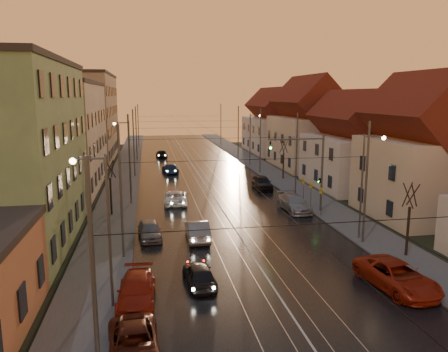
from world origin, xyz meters
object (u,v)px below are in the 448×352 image
traffic_light_mast (312,164)px  parked_left_3 (150,230)px  parked_right_0 (397,276)px  driving_car_4 (162,154)px  driving_car_0 (199,275)px  driving_car_1 (197,230)px  driving_car_2 (176,197)px  driving_car_3 (170,168)px  parked_right_2 (262,182)px  street_lamp_3 (252,134)px  street_lamp_1 (366,176)px  street_lamp_0 (102,217)px  street_lamp_2 (127,149)px  parked_left_2 (137,291)px  parked_left_1 (134,345)px  parked_right_1 (294,203)px

traffic_light_mast → parked_left_3: size_ratio=1.79×
parked_right_0 → driving_car_4: bearing=94.4°
traffic_light_mast → driving_car_0: (-12.09, -14.06, -3.94)m
driving_car_4 → parked_left_3: 44.23m
driving_car_1 → driving_car_2: driving_car_1 is taller
traffic_light_mast → driving_car_4: traffic_light_mast is taller
driving_car_0 → driving_car_3: 37.34m
parked_right_2 → street_lamp_3: bearing=82.2°
parked_right_2 → street_lamp_1: bearing=-79.4°
street_lamp_0 → street_lamp_2: bearing=90.0°
street_lamp_0 → parked_left_3: 11.92m
parked_left_2 → driving_car_4: bearing=89.3°
street_lamp_2 → driving_car_2: street_lamp_2 is taller
parked_right_0 → parked_right_2: parked_right_2 is taller
driving_car_1 → parked_left_3: bearing=-12.9°
driving_car_0 → street_lamp_2: bearing=-83.3°
parked_left_1 → parked_left_3: size_ratio=1.14×
traffic_light_mast → parked_left_2: 22.38m
driving_car_0 → driving_car_2: (-0.07, 19.46, 0.02)m
parked_right_2 → parked_right_0: bearing=-86.9°
street_lamp_1 → parked_left_2: bearing=-155.6°
street_lamp_2 → driving_car_0: bearing=-79.1°
traffic_light_mast → parked_right_0: size_ratio=1.30×
parked_right_2 → driving_car_4: bearing=112.5°
parked_left_1 → parked_right_1: bearing=52.6°
street_lamp_3 → driving_car_0: street_lamp_3 is taller
parked_left_2 → traffic_light_mast: bearing=47.5°
street_lamp_0 → parked_right_1: 23.43m
street_lamp_0 → street_lamp_1: bearing=23.7°
parked_right_2 → parked_left_3: bearing=-127.6°
driving_car_2 → street_lamp_1: bearing=139.0°
driving_car_1 → driving_car_4: 45.04m
street_lamp_2 → parked_left_2: street_lamp_2 is taller
street_lamp_0 → driving_car_1: 12.35m
street_lamp_1 → driving_car_4: size_ratio=1.95×
driving_car_2 → parked_left_3: size_ratio=1.21×
street_lamp_0 → parked_left_1: (1.50, -4.63, -4.25)m
street_lamp_1 → driving_car_4: (-13.57, 47.09, -4.19)m
street_lamp_0 → driving_car_3: bearing=82.3°
traffic_light_mast → parked_left_1: traffic_light_mast is taller
driving_car_2 → parked_right_0: parked_right_0 is taller
street_lamp_0 → parked_left_2: 4.49m
driving_car_2 → driving_car_3: (0.38, 17.88, -0.01)m
street_lamp_0 → street_lamp_2: 28.00m
traffic_light_mast → parked_left_1: (-15.59, -20.62, -3.96)m
driving_car_2 → driving_car_3: driving_car_2 is taller
driving_car_4 → parked_right_1: 39.89m
parked_left_1 → parked_right_1: 25.75m
driving_car_2 → parked_left_3: (-2.68, -10.47, 0.01)m
street_lamp_1 → driving_car_0: street_lamp_1 is taller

